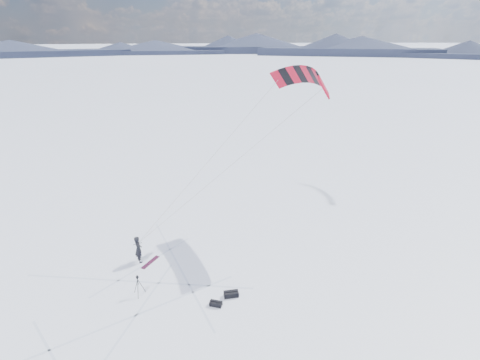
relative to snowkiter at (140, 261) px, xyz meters
name	(u,v)px	position (x,y,z in m)	size (l,w,h in m)	color
ground	(157,291)	(0.68, -3.31, 0.00)	(1800.00, 1800.00, 0.00)	white
horizon_hills	(153,249)	(0.68, -3.31, 2.85)	(704.84, 706.81, 8.00)	#1A2131
snow_tracks	(146,298)	(0.03, -3.66, 0.00)	(14.76, 10.25, 0.01)	#ACB9D2
snowkiter	(140,261)	(0.00, 0.00, 0.00)	(0.68, 0.45, 1.86)	black
snowboard	(150,262)	(0.63, -0.35, 0.02)	(1.52, 0.28, 0.04)	#5F1439
tripod	(138,283)	(-0.30, -3.23, 0.81)	(0.64, 0.65, 1.25)	black
gear_bag_a	(231,294)	(4.55, -5.16, 0.16)	(0.87, 0.52, 0.37)	black
gear_bag_b	(216,304)	(3.53, -5.56, 0.13)	(0.74, 0.65, 0.31)	black
power_kite	(303,79)	(12.10, 1.59, 10.89)	(13.28, 5.79, 10.45)	red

